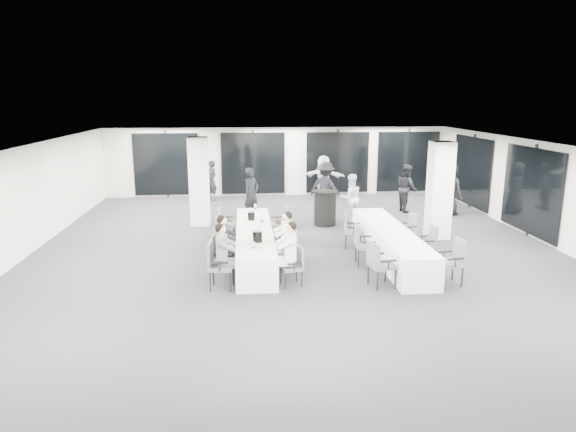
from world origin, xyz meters
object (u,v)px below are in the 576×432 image
cocktail_table (325,208)px  chair_side_left_far (350,228)px  standing_guest_c (325,184)px  chair_main_left_near (217,262)px  ice_bucket_far (251,216)px  chair_main_left_second (219,254)px  chair_main_left_mid (221,243)px  standing_guest_g (211,178)px  chair_side_right_far (409,227)px  chair_side_right_near (453,259)px  chair_side_right_mid (428,241)px  chair_main_right_mid (288,243)px  chair_main_left_far (224,222)px  chair_side_left_mid (363,242)px  standing_guest_b (351,195)px  chair_main_right_second (291,248)px  standing_guest_e (450,185)px  banquet_table_main (255,243)px  ice_bucket_near (257,236)px  chair_main_right_far (283,221)px  chair_main_left_fourth (222,232)px  banquet_table_side (390,243)px  standing_guest_a (251,190)px  chair_main_right_near (295,264)px  chair_side_left_near (379,262)px  standing_guest_h (407,185)px  chair_main_right_fourth (285,229)px  standing_guest_f (324,174)px

cocktail_table → chair_side_left_far: (0.29, -2.57, -0.02)m
standing_guest_c → chair_main_left_near: bearing=99.1°
ice_bucket_far → chair_main_left_second: bearing=-108.4°
chair_main_left_mid → standing_guest_g: standing_guest_g is taller
cocktail_table → chair_side_right_far: 3.16m
chair_side_right_near → chair_side_right_mid: bearing=-5.1°
chair_main_left_near → chair_main_right_mid: bearing=141.4°
chair_main_left_far → chair_side_left_mid: size_ratio=0.95×
chair_main_left_second → standing_guest_b: (4.06, 4.94, 0.35)m
chair_main_left_near → standing_guest_b: size_ratio=0.57×
chair_main_right_second → standing_guest_g: bearing=16.6°
chair_side_right_near → standing_guest_e: standing_guest_e is taller
banquet_table_main → ice_bucket_near: (0.05, -1.16, 0.50)m
chair_main_right_far → chair_side_right_mid: (3.44, -2.25, -0.03)m
chair_main_left_second → ice_bucket_far: bearing=169.9°
chair_main_left_fourth → chair_main_right_mid: (1.66, -0.94, -0.05)m
chair_side_right_far → ice_bucket_far: size_ratio=4.02×
banquet_table_side → chair_main_left_second: size_ratio=5.27×
chair_side_right_near → chair_side_right_mid: size_ratio=1.10×
banquet_table_side → standing_guest_a: (-3.46, 4.49, 0.61)m
chair_main_left_far → standing_guest_a: (0.83, 2.45, 0.45)m
banquet_table_main → standing_guest_a: (-0.01, 4.19, 0.61)m
chair_main_left_second → chair_main_left_far: 3.07m
chair_main_right_near → chair_side_left_mid: size_ratio=0.87×
chair_side_left_far → standing_guest_g: bearing=-138.3°
chair_side_left_near → standing_guest_g: bearing=-170.7°
chair_main_right_near → standing_guest_g: bearing=2.0°
chair_main_left_second → chair_main_left_far: size_ratio=1.01×
standing_guest_a → chair_main_left_far: bearing=-155.8°
chair_main_left_mid → standing_guest_c: 6.44m
standing_guest_b → chair_side_left_mid: bearing=70.4°
chair_main_right_second → chair_side_left_near: size_ratio=0.94×
banquet_table_main → chair_main_left_far: size_ratio=5.31×
chair_main_left_second → standing_guest_e: bearing=134.8°
chair_main_right_second → chair_side_left_near: bearing=-123.7°
standing_guest_a → chair_main_left_second: bearing=-145.7°
cocktail_table → chair_main_left_near: size_ratio=1.08×
standing_guest_b → standing_guest_h: size_ratio=0.93×
chair_main_left_second → standing_guest_b: standing_guest_b is taller
chair_main_right_fourth → standing_guest_h: bearing=-37.2°
banquet_table_main → standing_guest_g: 7.68m
chair_main_left_mid → cocktail_table: bearing=133.9°
standing_guest_h → standing_guest_b: bearing=114.2°
chair_main_left_near → chair_main_right_fourth: 3.18m
chair_side_right_near → chair_main_left_second: bearing=74.3°
chair_side_left_mid → chair_side_right_mid: 1.67m
standing_guest_b → ice_bucket_far: size_ratio=8.03×
chair_side_right_mid → chair_side_left_mid: bearing=94.4°
banquet_table_side → standing_guest_e: (3.42, 4.65, 0.65)m
banquet_table_side → standing_guest_f: 7.79m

